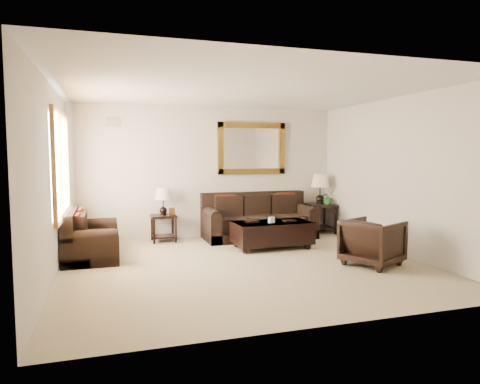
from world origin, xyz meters
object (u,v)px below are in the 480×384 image
object	(u,v)px
loveseat	(88,240)
end_table_left	(163,207)
end_table_right	(320,195)
coffee_table	(272,232)
sofa	(258,222)
armchair	(373,240)

from	to	relation	value
loveseat	end_table_left	distance (m)	1.75
end_table_right	coffee_table	bearing A→B (deg)	-144.33
loveseat	coffee_table	distance (m)	3.21
end_table_right	coffee_table	distance (m)	2.00
end_table_right	coffee_table	xyz separation A→B (m)	(-1.56, -1.12, -0.54)
end_table_left	loveseat	bearing A→B (deg)	-143.43
sofa	end_table_right	world-z (taller)	end_table_right
sofa	armchair	xyz separation A→B (m)	(0.95, -2.62, 0.06)
sofa	armchair	distance (m)	2.79
sofa	coffee_table	xyz separation A→B (m)	(-0.09, -1.01, -0.03)
sofa	end_table_left	distance (m)	1.96
coffee_table	armchair	bearing A→B (deg)	-58.81
loveseat	coffee_table	world-z (taller)	loveseat
sofa	coffee_table	bearing A→B (deg)	-94.82
sofa	end_table_right	xyz separation A→B (m)	(1.47, 0.11, 0.51)
end_table_left	end_table_right	world-z (taller)	end_table_right
end_table_right	armchair	bearing A→B (deg)	-100.77
sofa	end_table_left	size ratio (longest dim) A/B	2.11
sofa	armchair	size ratio (longest dim) A/B	2.85
end_table_right	armchair	size ratio (longest dim) A/B	1.63
loveseat	sofa	bearing A→B (deg)	-75.49
end_table_left	sofa	bearing A→B (deg)	-4.81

